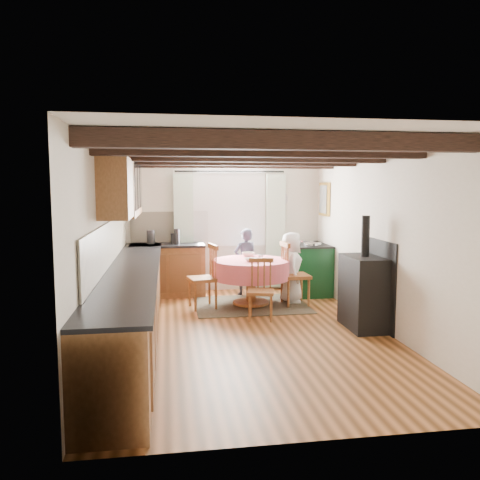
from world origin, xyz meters
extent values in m
cube|color=#AB6736|center=(0.00, 0.00, 0.00)|extent=(3.60, 5.50, 0.00)
cube|color=white|center=(0.00, 0.00, 2.40)|extent=(3.60, 5.50, 0.00)
cube|color=silver|center=(0.00, 2.75, 1.20)|extent=(3.60, 0.00, 2.40)
cube|color=silver|center=(0.00, -2.75, 1.20)|extent=(3.60, 0.00, 2.40)
cube|color=silver|center=(-1.80, 0.00, 1.20)|extent=(0.00, 5.50, 2.40)
cube|color=silver|center=(1.80, 0.00, 1.20)|extent=(0.00, 5.50, 2.40)
cube|color=#3B231B|center=(0.00, -2.00, 2.31)|extent=(3.60, 0.16, 0.16)
cube|color=#3B231B|center=(0.00, -1.00, 2.31)|extent=(3.60, 0.16, 0.16)
cube|color=#3B231B|center=(0.00, 0.00, 2.31)|extent=(3.60, 0.16, 0.16)
cube|color=#3B231B|center=(0.00, 1.00, 2.31)|extent=(3.60, 0.16, 0.16)
cube|color=#3B231B|center=(0.00, 2.00, 2.31)|extent=(3.60, 0.16, 0.16)
cube|color=beige|center=(-1.78, 0.30, 1.20)|extent=(0.02, 4.50, 0.55)
cube|color=beige|center=(-1.00, 2.73, 1.20)|extent=(1.40, 0.02, 0.55)
cube|color=#935E37|center=(-1.50, 0.00, 0.44)|extent=(0.60, 5.30, 0.88)
cube|color=#935E37|center=(-1.05, 2.45, 0.44)|extent=(1.30, 0.60, 0.88)
cube|color=black|center=(-1.48, 0.00, 0.90)|extent=(0.64, 5.30, 0.04)
cube|color=black|center=(-1.05, 2.43, 0.90)|extent=(1.30, 0.64, 0.04)
cube|color=#935E37|center=(-1.63, 1.20, 1.95)|extent=(0.34, 1.80, 0.90)
cube|color=#935E37|center=(-1.63, -0.30, 1.90)|extent=(0.34, 0.90, 0.70)
cube|color=white|center=(0.10, 2.73, 1.60)|extent=(1.34, 0.03, 1.54)
cube|color=white|center=(0.10, 2.74, 1.60)|extent=(1.20, 0.01, 1.40)
cube|color=beige|center=(-0.75, 2.65, 1.10)|extent=(0.35, 0.10, 2.10)
cube|color=beige|center=(0.95, 2.65, 1.10)|extent=(0.35, 0.10, 2.10)
cylinder|color=black|center=(0.10, 2.65, 2.20)|extent=(2.00, 0.03, 0.03)
cube|color=gold|center=(1.77, 2.30, 1.70)|extent=(0.04, 0.50, 0.60)
cylinder|color=silver|center=(1.05, 2.72, 1.70)|extent=(0.30, 0.02, 0.30)
cube|color=#362E1D|center=(0.29, 1.49, 0.01)|extent=(1.81, 1.41, 0.01)
imported|color=#2D2F40|center=(0.32, 2.28, 0.60)|extent=(0.49, 0.39, 1.19)
imported|color=white|center=(0.98, 1.60, 0.59)|extent=(0.43, 0.61, 1.18)
imported|color=silver|center=(0.26, 1.31, 0.77)|extent=(0.24, 0.24, 0.05)
imported|color=silver|center=(0.31, 1.92, 0.78)|extent=(0.29, 0.29, 0.07)
imported|color=silver|center=(0.45, 1.48, 0.79)|extent=(0.12, 0.12, 0.08)
cylinder|color=#262628|center=(-1.34, 2.49, 1.04)|extent=(0.14, 0.14, 0.25)
cylinder|color=#262628|center=(-0.90, 2.48, 1.01)|extent=(0.16, 0.16, 0.18)
cylinder|color=#262628|center=(-0.88, 2.36, 1.06)|extent=(0.10, 0.10, 0.27)
camera|label=1|loc=(-1.05, -6.07, 1.91)|focal=35.99mm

